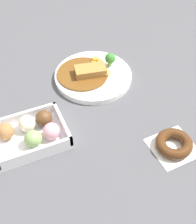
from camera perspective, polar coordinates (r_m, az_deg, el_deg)
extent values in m
plane|color=#4C4C51|center=(0.98, -2.06, 0.63)|extent=(1.60, 1.60, 0.00)
cylinder|color=white|center=(1.07, -0.84, 6.21)|extent=(0.25, 0.25, 0.02)
cylinder|color=brown|center=(1.06, -2.66, 6.66)|extent=(0.17, 0.17, 0.01)
cube|color=#A87538|center=(1.05, -1.33, 7.20)|extent=(0.11, 0.07, 0.02)
cylinder|color=white|center=(1.06, 1.50, 6.48)|extent=(0.06, 0.06, 0.00)
ellipsoid|color=yellow|center=(1.05, 1.51, 6.90)|extent=(0.03, 0.03, 0.01)
cylinder|color=#8CB766|center=(1.09, 2.10, 8.43)|extent=(0.01, 0.01, 0.02)
sphere|color=#387A2D|center=(1.08, 2.13, 9.31)|extent=(0.03, 0.03, 0.03)
cube|color=orange|center=(1.10, -0.76, 8.57)|extent=(0.02, 0.02, 0.01)
cube|color=orange|center=(1.10, 0.21, 8.71)|extent=(0.02, 0.02, 0.02)
cube|color=orange|center=(1.11, -0.46, 8.96)|extent=(0.02, 0.02, 0.02)
cube|color=white|center=(0.91, -11.74, -4.57)|extent=(0.20, 0.15, 0.01)
cube|color=white|center=(0.91, -6.18, -1.93)|extent=(0.01, 0.15, 0.03)
cube|color=white|center=(0.94, -13.02, -0.75)|extent=(0.20, 0.01, 0.03)
cube|color=white|center=(0.85, -10.73, -7.01)|extent=(0.20, 0.01, 0.03)
sphere|color=brown|center=(0.92, -9.40, -1.07)|extent=(0.05, 0.05, 0.05)
sphere|color=#EFE5C6|center=(0.91, -12.22, -1.96)|extent=(0.05, 0.05, 0.05)
sphere|color=#9E6B3D|center=(0.91, -15.78, -3.28)|extent=(0.05, 0.05, 0.05)
sphere|color=pink|center=(0.88, -8.09, -3.32)|extent=(0.05, 0.05, 0.05)
sphere|color=#84A860|center=(0.87, -11.22, -4.57)|extent=(0.05, 0.05, 0.05)
cube|color=white|center=(0.90, 12.88, -5.96)|extent=(0.12, 0.12, 0.00)
torus|color=#4C2B14|center=(0.89, 13.04, -5.36)|extent=(0.10, 0.10, 0.03)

